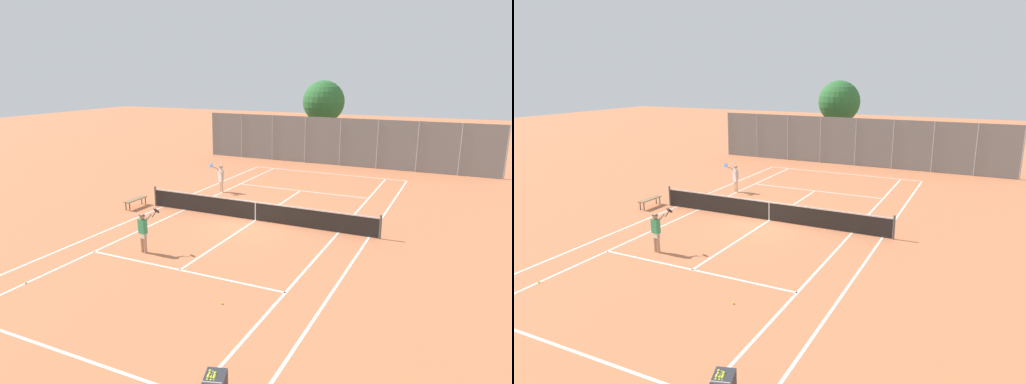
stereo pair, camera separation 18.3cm
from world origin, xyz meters
TOP-DOWN VIEW (x-y plane):
  - ground_plane at (0.00, 0.00)m, footprint 120.00×120.00m
  - court_line_markings at (0.00, 0.00)m, footprint 11.10×23.90m
  - tennis_net at (0.00, 0.00)m, footprint 12.00×0.10m
  - player_near_side at (-2.25, -5.58)m, footprint 0.77×0.71m
  - player_far_left at (-4.24, 4.10)m, footprint 0.86×0.67m
  - loose_tennis_ball_0 at (-4.10, -9.57)m, footprint 0.07×0.07m
  - loose_tennis_ball_1 at (2.63, -7.96)m, footprint 0.07×0.07m
  - courtside_bench at (-6.73, -0.69)m, footprint 0.36×1.50m
  - back_fence at (0.00, 15.18)m, footprint 22.72×0.08m
  - tree_behind_left at (-2.56, 18.99)m, footprint 3.55×3.55m

SIDE VIEW (x-z plane):
  - ground_plane at x=0.00m, z-range 0.00..0.00m
  - court_line_markings at x=0.00m, z-range 0.00..0.01m
  - loose_tennis_ball_0 at x=-4.10m, z-range 0.00..0.07m
  - loose_tennis_ball_1 at x=2.63m, z-range 0.00..0.07m
  - courtside_bench at x=-6.73m, z-range 0.18..0.64m
  - tennis_net at x=0.00m, z-range -0.03..1.04m
  - player_near_side at x=-2.25m, z-range 0.04..1.81m
  - player_far_left at x=-4.24m, z-range 0.04..1.81m
  - back_fence at x=0.00m, z-range 0.00..3.68m
  - tree_behind_left at x=-2.56m, z-range 1.33..7.71m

